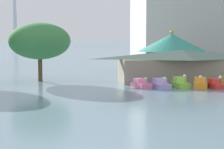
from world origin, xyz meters
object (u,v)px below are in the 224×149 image
at_px(shoreline_tree_mid, 40,41).
at_px(pedal_boat_orange, 200,84).
at_px(pedal_boat_red, 216,84).
at_px(boathouse, 182,65).
at_px(pedal_boat_pink, 141,84).
at_px(green_roof_pavilion, 172,50).
at_px(background_building_block, 187,15).
at_px(pedal_boat_lime, 180,83).
at_px(pedal_boat_lavender, 160,84).

bearing_deg(shoreline_tree_mid, pedal_boat_orange, -27.74).
height_order(pedal_boat_red, boathouse, boathouse).
distance_m(pedal_boat_pink, green_roof_pavilion, 22.34).
relative_size(shoreline_tree_mid, background_building_block, 0.35).
distance_m(pedal_boat_lime, pedal_boat_red, 4.36).
distance_m(pedal_boat_orange, green_roof_pavilion, 21.69).
distance_m(pedal_boat_lavender, shoreline_tree_mid, 19.06).
relative_size(pedal_boat_lime, green_roof_pavilion, 0.22).
relative_size(green_roof_pavilion, background_building_block, 0.49).
height_order(pedal_boat_orange, background_building_block, background_building_block).
height_order(green_roof_pavilion, background_building_block, background_building_block).
height_order(pedal_boat_pink, boathouse, boathouse).
xyz_separation_m(pedal_boat_lavender, pedal_boat_orange, (4.85, -1.00, 0.08)).
bearing_deg(background_building_block, boathouse, -109.04).
relative_size(boathouse, green_roof_pavilion, 1.57).
bearing_deg(pedal_boat_pink, pedal_boat_lavender, 59.84).
relative_size(pedal_boat_red, green_roof_pavilion, 0.25).
relative_size(pedal_boat_lime, boathouse, 0.14).
xyz_separation_m(boathouse, background_building_block, (13.27, 38.45, 9.45)).
height_order(boathouse, shoreline_tree_mid, shoreline_tree_mid).
bearing_deg(pedal_boat_orange, pedal_boat_pink, -82.78).
xyz_separation_m(boathouse, shoreline_tree_mid, (-20.38, 3.00, 3.45)).
distance_m(pedal_boat_lavender, background_building_block, 49.98).
bearing_deg(pedal_boat_orange, pedal_boat_lime, -88.33).
bearing_deg(pedal_boat_lime, pedal_boat_red, 64.17).
xyz_separation_m(pedal_boat_lavender, pedal_boat_red, (6.76, -1.29, 0.01)).
distance_m(boathouse, green_roof_pavilion, 13.87).
distance_m(pedal_boat_orange, pedal_boat_red, 1.93).
xyz_separation_m(pedal_boat_pink, pedal_boat_red, (9.19, -1.75, 0.01)).
xyz_separation_m(pedal_boat_lime, pedal_boat_red, (4.24, -1.00, -0.07)).
height_order(boathouse, background_building_block, background_building_block).
height_order(pedal_boat_lavender, pedal_boat_orange, pedal_boat_orange).
distance_m(boathouse, shoreline_tree_mid, 20.88).
bearing_deg(pedal_boat_orange, green_roof_pavilion, -167.89).
height_order(green_roof_pavilion, shoreline_tree_mid, shoreline_tree_mid).
relative_size(pedal_boat_red, background_building_block, 0.12).
relative_size(pedal_boat_pink, background_building_block, 0.13).
bearing_deg(background_building_block, shoreline_tree_mid, -133.50).
height_order(pedal_boat_lavender, boathouse, boathouse).
relative_size(pedal_boat_pink, pedal_boat_lavender, 1.00).
relative_size(boathouse, background_building_block, 0.77).
bearing_deg(shoreline_tree_mid, green_roof_pavilion, 24.89).
height_order(pedal_boat_lavender, pedal_boat_lime, pedal_boat_lime).
bearing_deg(shoreline_tree_mid, pedal_boat_lime, -29.02).
bearing_deg(pedal_boat_lime, boathouse, 148.76).
distance_m(pedal_boat_orange, boathouse, 7.92).
bearing_deg(pedal_boat_lavender, pedal_boat_orange, 68.32).
xyz_separation_m(pedal_boat_lime, boathouse, (2.36, 7.00, 1.83)).
relative_size(pedal_boat_lime, shoreline_tree_mid, 0.30).
relative_size(pedal_boat_lavender, pedal_boat_orange, 1.08).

